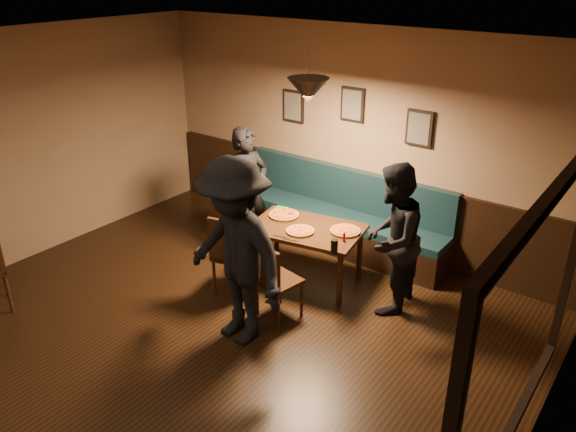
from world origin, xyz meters
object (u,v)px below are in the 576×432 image
(dining_table, at_px, (306,253))
(diner_right, at_px, (392,239))
(soda_glass, at_px, (334,247))
(booth_bench, at_px, (337,212))
(diner_front, at_px, (235,253))
(chair_near_right, at_px, (279,279))
(chair_near_left, at_px, (235,253))
(tabasco_bottle, at_px, (344,236))
(diner_left, at_px, (248,192))

(dining_table, height_order, diner_right, diner_right)
(diner_right, relative_size, soda_glass, 10.04)
(booth_bench, relative_size, diner_right, 1.82)
(diner_front, bearing_deg, dining_table, 103.12)
(dining_table, height_order, diner_front, diner_front)
(dining_table, relative_size, chair_near_right, 1.44)
(chair_near_right, bearing_deg, chair_near_left, -178.71)
(dining_table, bearing_deg, booth_bench, 89.00)
(chair_near_right, xyz_separation_m, tabasco_bottle, (0.32, 0.74, 0.30))
(chair_near_right, bearing_deg, dining_table, 114.88)
(chair_near_right, distance_m, diner_left, 1.59)
(chair_near_left, relative_size, tabasco_bottle, 7.72)
(chair_near_left, bearing_deg, chair_near_right, -21.54)
(chair_near_left, xyz_separation_m, chair_near_right, (0.70, -0.11, -0.04))
(booth_bench, relative_size, chair_near_left, 3.12)
(chair_near_left, height_order, diner_front, diner_front)
(booth_bench, distance_m, soda_glass, 1.50)
(dining_table, bearing_deg, chair_near_left, -137.15)
(dining_table, relative_size, diner_right, 0.77)
(chair_near_left, height_order, diner_right, diner_right)
(chair_near_left, distance_m, diner_left, 1.04)
(diner_front, height_order, tabasco_bottle, diner_front)
(diner_right, relative_size, tabasco_bottle, 13.24)
(diner_front, xyz_separation_m, tabasco_bottle, (0.43, 1.28, -0.21))
(chair_near_left, distance_m, diner_right, 1.74)
(chair_near_right, relative_size, diner_right, 0.53)
(booth_bench, height_order, diner_left, diner_left)
(dining_table, xyz_separation_m, diner_front, (0.10, -1.32, 0.61))
(chair_near_left, height_order, tabasco_bottle, chair_near_left)
(diner_right, xyz_separation_m, tabasco_bottle, (-0.52, -0.10, -0.08))
(diner_right, distance_m, soda_glass, 0.61)
(booth_bench, distance_m, chair_near_right, 1.75)
(soda_glass, bearing_deg, diner_front, -116.81)
(chair_near_right, bearing_deg, diner_front, -91.00)
(dining_table, relative_size, diner_left, 0.77)
(diner_left, bearing_deg, chair_near_right, -115.11)
(chair_near_left, distance_m, chair_near_right, 0.71)
(soda_glass, bearing_deg, dining_table, 150.05)
(diner_left, xyz_separation_m, tabasco_bottle, (1.54, -0.20, -0.08))
(booth_bench, relative_size, soda_glass, 18.30)
(chair_near_right, xyz_separation_m, diner_right, (0.84, 0.83, 0.38))
(booth_bench, xyz_separation_m, chair_near_left, (-0.34, -1.60, -0.02))
(dining_table, bearing_deg, soda_glass, -40.63)
(diner_right, bearing_deg, chair_near_right, -53.49)
(diner_left, bearing_deg, tabasco_bottle, -84.91)
(dining_table, bearing_deg, diner_front, -96.35)
(booth_bench, xyz_separation_m, diner_front, (0.26, -2.25, 0.45))
(tabasco_bottle, bearing_deg, diner_right, 10.53)
(diner_front, bearing_deg, soda_glass, 71.98)
(chair_near_right, height_order, tabasco_bottle, chair_near_right)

